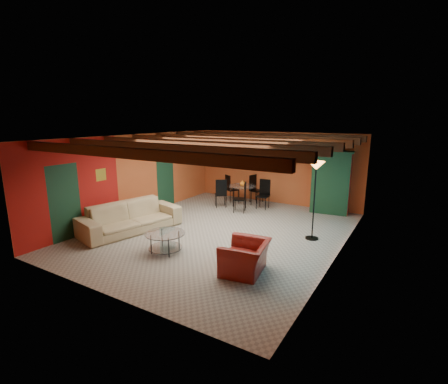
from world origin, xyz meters
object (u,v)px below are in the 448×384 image
Objects in this scene: dining_table at (242,192)px; floor_lamp at (314,201)px; sofa at (131,217)px; armoire at (332,183)px; potted_plant at (335,145)px; coffee_table at (165,242)px; vase at (242,175)px; armchair at (245,257)px.

floor_lamp reaches higher than dining_table.
sofa is 1.37× the size of armoire.
potted_plant is (3.02, 0.82, 1.80)m from dining_table.
armoire is at bearing 64.89° from coffee_table.
coffee_table is at bearing -95.17° from sofa.
armoire is (3.02, 0.82, 0.51)m from dining_table.
floor_lamp is at bearing -92.63° from armoire.
sofa is 1.40× the size of dining_table.
vase is at bearing 0.00° from dining_table.
armoire is (4.48, 4.93, 0.62)m from sofa.
sofa is at bearing -156.11° from floor_lamp.
armchair is 1.07× the size of coffee_table.
dining_table is at bearing -160.95° from armchair.
armoire reaches higher than armchair.
coffee_table is 4.75× the size of vase.
dining_table is 3.17m from armoire.
vase reaches higher than coffee_table.
sofa is at bearing -108.22° from armchair.
vase is at bearing -164.76° from potted_plant.
coffee_table is 0.46× the size of floor_lamp.
vase is at bearing 147.78° from floor_lamp.
armoire reaches higher than sofa.
armoire is at bearing 15.24° from dining_table.
armoire is at bearing 0.00° from potted_plant.
armchair is at bearing -94.55° from potted_plant.
sofa is 4.43m from vase.
vase is (-2.58, 4.72, 0.83)m from armchair.
armchair is at bearing -61.39° from dining_table.
potted_plant reaches higher than coffee_table.
dining_table is at bearing -171.51° from armoire.
vase is at bearing -5.27° from sofa.
coffee_table is at bearing -98.38° from armchair.
sofa is at bearing -132.27° from potted_plant.
vase is (-3.02, -0.82, 0.12)m from armoire.
coffee_table is (-2.18, -0.04, -0.09)m from armchair.
vase is (1.46, 4.11, 0.75)m from sofa.
dining_table is at bearing 147.78° from floor_lamp.
floor_lamp is (0.21, -2.85, 0.03)m from armoire.
floor_lamp is 3.13m from potted_plant.
coffee_table is 0.47× the size of armoire.
vase is at bearing -171.51° from armoire.
sofa is 6.69m from armoire.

